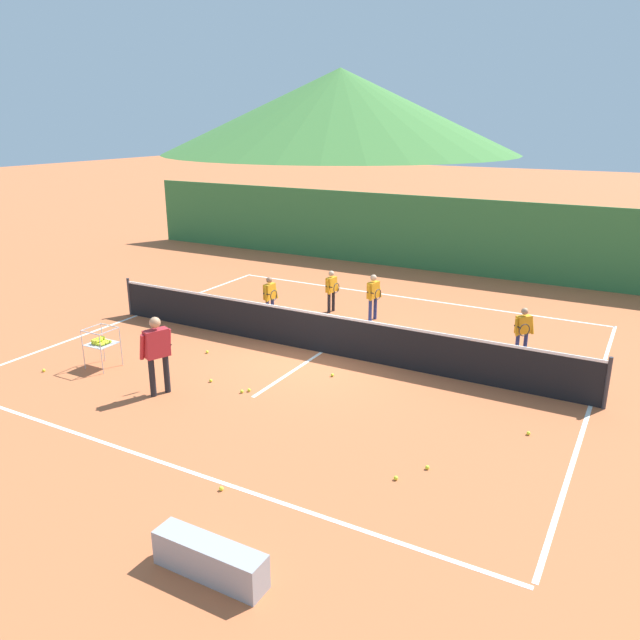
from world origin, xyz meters
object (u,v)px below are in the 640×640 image
Objects in this scene: tennis_ball_1 at (332,375)px; tennis_ball_8 at (528,433)px; student_3 at (523,328)px; student_0 at (270,294)px; tennis_ball_9 at (249,390)px; tennis_ball_4 at (221,489)px; student_2 at (373,293)px; instructor at (157,348)px; tennis_ball_5 at (154,327)px; courtside_bench at (210,559)px; tennis_ball_0 at (242,391)px; tennis_ball_7 at (44,370)px; student_1 at (332,287)px; ball_cart at (101,342)px; tennis_ball_6 at (207,352)px; tennis_ball_10 at (211,381)px; tennis_ball_2 at (427,467)px; tennis_ball_3 at (396,478)px; tennis_net at (322,332)px.

tennis_ball_1 is 1.00× the size of tennis_ball_8.
tennis_ball_8 is (0.92, -3.68, -0.69)m from student_3.
tennis_ball_9 is at bearing -61.99° from student_0.
tennis_ball_1 is 4.61m from tennis_ball_4.
student_2 reaches higher than student_3.
student_0 is (-0.69, 5.04, -0.24)m from instructor.
tennis_ball_8 is (9.83, -1.18, 0.00)m from tennis_ball_5.
courtside_bench is at bearing -60.80° from student_0.
tennis_ball_0 is 1.00× the size of tennis_ball_7.
student_1 is 5.84m from tennis_ball_0.
ball_cart reaches higher than tennis_ball_5.
tennis_ball_6 is at bearing 148.61° from tennis_ball_9.
student_1 reaches higher than tennis_ball_10.
student_3 is at bearing 43.10° from tennis_ball_1.
tennis_ball_2 and tennis_ball_3 have the same top height.
tennis_ball_1 is (0.89, -1.15, -0.47)m from tennis_net.
tennis_ball_0 is at bearing -93.55° from student_2.
student_1 is 17.71× the size of tennis_ball_7.
tennis_ball_3 and tennis_ball_9 have the same top height.
tennis_ball_0 is at bearing -26.24° from tennis_ball_5.
tennis_ball_10 is (-4.81, 1.56, 0.00)m from tennis_ball_3.
student_1 reaches higher than tennis_net.
tennis_ball_0 is 1.00× the size of tennis_ball_3.
student_2 is 18.79× the size of tennis_ball_6.
student_3 reaches higher than tennis_net.
tennis_ball_7 is (-2.33, -5.43, -0.70)m from student_0.
tennis_net is at bearing 130.69° from tennis_ball_3.
instructor is 2.49m from tennis_ball_6.
tennis_net is at bearing -155.27° from student_3.
tennis_ball_10 is at bearing 162.06° from tennis_ball_3.
ball_cart is 13.22× the size of tennis_ball_2.
tennis_ball_3 and tennis_ball_5 have the same top height.
tennis_ball_6 is 7.56m from courtside_bench.
student_2 reaches higher than tennis_net.
tennis_ball_8 is at bearing 58.67° from tennis_ball_2.
tennis_ball_10 is (-5.37, -4.57, -0.69)m from student_3.
tennis_ball_2 is at bearing -51.69° from student_1.
tennis_ball_2 is at bearing -13.97° from tennis_ball_9.
tennis_ball_1 and tennis_ball_5 have the same top height.
tennis_ball_2 is at bearing 67.23° from courtside_bench.
tennis_ball_6 is at bearing -153.23° from student_3.
tennis_ball_4 is (3.17, -2.14, -0.94)m from instructor.
tennis_ball_0 and tennis_ball_10 have the same top height.
student_0 is at bearing -126.52° from student_1.
tennis_net is 3.22m from student_1.
student_3 is 8.15m from tennis_ball_4.
tennis_ball_3 is (-0.57, -6.12, -0.69)m from student_3.
tennis_ball_4 is at bearing -15.79° from tennis_ball_7.
tennis_ball_0 is 5.50m from tennis_ball_8.
student_0 reaches higher than tennis_ball_10.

